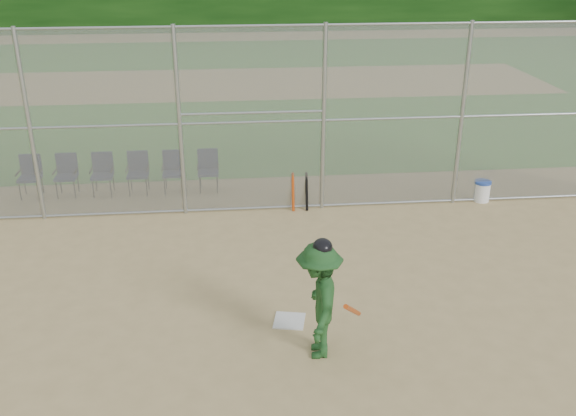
{
  "coord_description": "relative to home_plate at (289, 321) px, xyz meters",
  "views": [
    {
      "loc": [
        -1.03,
        -7.98,
        5.64
      ],
      "look_at": [
        0.0,
        2.5,
        1.1
      ],
      "focal_mm": 40.0,
      "sensor_mm": 36.0,
      "label": 1
    }
  ],
  "objects": [
    {
      "name": "chair_5",
      "position": [
        -1.34,
        5.75,
        0.47
      ],
      "size": [
        0.54,
        0.52,
        0.96
      ],
      "primitive_type": null,
      "color": "#10193B",
      "rests_on": "ground"
    },
    {
      "name": "home_plate",
      "position": [
        0.0,
        0.0,
        0.0
      ],
      "size": [
        0.56,
        0.56,
        0.02
      ],
      "primitive_type": "cube",
      "rotation": [
        0.0,
        0.0,
        -0.21
      ],
      "color": "silver",
      "rests_on": "ground"
    },
    {
      "name": "chair_3",
      "position": [
        -2.97,
        5.75,
        0.47
      ],
      "size": [
        0.54,
        0.52,
        0.96
      ],
      "primitive_type": null,
      "color": "#10193B",
      "rests_on": "ground"
    },
    {
      "name": "dirt_patch_far",
      "position": [
        0.17,
        17.46,
        -0.0
      ],
      "size": [
        24.0,
        24.0,
        0.0
      ],
      "primitive_type": "plane",
      "color": "tan",
      "rests_on": "ground"
    },
    {
      "name": "chair_4",
      "position": [
        -2.15,
        5.75,
        0.47
      ],
      "size": [
        0.54,
        0.52,
        0.96
      ],
      "primitive_type": null,
      "color": "#10193B",
      "rests_on": "ground"
    },
    {
      "name": "water_cooler",
      "position": [
        4.85,
        4.49,
        0.23
      ],
      "size": [
        0.38,
        0.38,
        0.48
      ],
      "color": "white",
      "rests_on": "ground"
    },
    {
      "name": "batter_at_plate",
      "position": [
        0.33,
        -0.85,
        0.88
      ],
      "size": [
        0.98,
        1.33,
        1.84
      ],
      "color": "#1C461D",
      "rests_on": "ground"
    },
    {
      "name": "backstop_fence",
      "position": [
        0.17,
        4.46,
        2.06
      ],
      "size": [
        16.09,
        0.09,
        4.0
      ],
      "color": "gray",
      "rests_on": "ground"
    },
    {
      "name": "ground",
      "position": [
        0.17,
        -0.54,
        -0.01
      ],
      "size": [
        100.0,
        100.0,
        0.0
      ],
      "primitive_type": "plane",
      "color": "tan",
      "rests_on": "ground"
    },
    {
      "name": "chair_0",
      "position": [
        -5.41,
        5.75,
        0.47
      ],
      "size": [
        0.54,
        0.52,
        0.96
      ],
      "primitive_type": null,
      "color": "#10193B",
      "rests_on": "ground"
    },
    {
      "name": "chair_2",
      "position": [
        -3.78,
        5.75,
        0.47
      ],
      "size": [
        0.54,
        0.52,
        0.96
      ],
      "primitive_type": null,
      "color": "#10193B",
      "rests_on": "ground"
    },
    {
      "name": "spare_bats",
      "position": [
        0.67,
        4.41,
        0.41
      ],
      "size": [
        0.36,
        0.25,
        0.85
      ],
      "color": "#D84C14",
      "rests_on": "ground"
    },
    {
      "name": "chair_1",
      "position": [
        -4.59,
        5.75,
        0.47
      ],
      "size": [
        0.54,
        0.52,
        0.96
      ],
      "primitive_type": null,
      "color": "#10193B",
      "rests_on": "ground"
    },
    {
      "name": "grass_strip",
      "position": [
        0.17,
        17.46,
        -0.01
      ],
      "size": [
        100.0,
        100.0,
        0.0
      ],
      "primitive_type": "plane",
      "color": "#296B20",
      "rests_on": "ground"
    }
  ]
}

